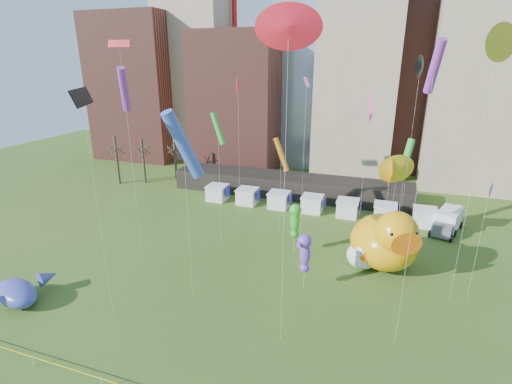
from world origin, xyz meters
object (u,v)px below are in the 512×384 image
at_px(seahorse_green, 295,218).
at_px(box_truck, 448,221).
at_px(whale_inflatable, 19,291).
at_px(seahorse_purple, 305,250).
at_px(small_duck, 362,255).
at_px(big_duck, 386,240).

relative_size(seahorse_green, box_truck, 0.88).
height_order(whale_inflatable, box_truck, box_truck).
distance_m(seahorse_green, seahorse_purple, 7.27).
relative_size(whale_inflatable, box_truck, 0.99).
distance_m(small_duck, seahorse_green, 8.09).
distance_m(small_duck, seahorse_purple, 8.20).
xyz_separation_m(big_duck, seahorse_purple, (-7.08, -6.73, 0.90)).
xyz_separation_m(small_duck, whale_inflatable, (-28.86, -16.45, -0.45)).
xyz_separation_m(seahorse_green, box_truck, (17.14, 12.35, -2.91)).
height_order(big_duck, small_duck, big_duck).
bearing_deg(seahorse_purple, box_truck, 75.82).
bearing_deg(box_truck, seahorse_purple, -108.23).
relative_size(seahorse_purple, whale_inflatable, 0.86).
bearing_deg(box_truck, seahorse_green, -125.26).
bearing_deg(seahorse_purple, big_duck, 66.54).
bearing_deg(small_duck, seahorse_purple, -144.85).
relative_size(big_duck, seahorse_green, 1.70).
bearing_deg(big_duck, seahorse_purple, -160.73).
distance_m(seahorse_purple, box_truck, 24.17).
height_order(big_duck, whale_inflatable, big_duck).
distance_m(big_duck, whale_inflatable, 35.52).
height_order(seahorse_green, seahorse_purple, seahorse_green).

